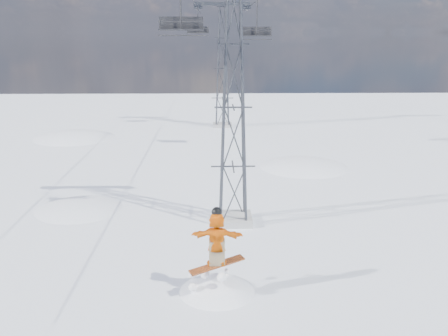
{
  "coord_description": "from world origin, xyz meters",
  "views": [
    {
      "loc": [
        -0.14,
        -14.29,
        8.74
      ],
      "look_at": [
        0.28,
        3.75,
        3.83
      ],
      "focal_mm": 40.0,
      "sensor_mm": 36.0,
      "label": 1
    }
  ],
  "objects_px": {
    "lift_tower_near": "(233,108)",
    "snowboarder_jump": "(217,332)",
    "lift_tower_far": "(222,69)",
    "lift_chair_near": "(181,25)"
  },
  "relations": [
    {
      "from": "lift_tower_near",
      "to": "snowboarder_jump",
      "type": "distance_m",
      "value": 9.71
    },
    {
      "from": "lift_tower_near",
      "to": "lift_tower_far",
      "type": "relative_size",
      "value": 1.0
    },
    {
      "from": "lift_tower_far",
      "to": "lift_chair_near",
      "type": "height_order",
      "value": "lift_tower_far"
    },
    {
      "from": "snowboarder_jump",
      "to": "lift_tower_near",
      "type": "bearing_deg",
      "value": 82.93
    },
    {
      "from": "lift_tower_near",
      "to": "lift_tower_far",
      "type": "bearing_deg",
      "value": 90.0
    },
    {
      "from": "lift_tower_near",
      "to": "lift_tower_far",
      "type": "distance_m",
      "value": 25.0
    },
    {
      "from": "lift_tower_far",
      "to": "lift_chair_near",
      "type": "relative_size",
      "value": 5.07
    },
    {
      "from": "lift_tower_near",
      "to": "lift_chair_near",
      "type": "height_order",
      "value": "lift_tower_near"
    },
    {
      "from": "lift_chair_near",
      "to": "snowboarder_jump",
      "type": "bearing_deg",
      "value": -75.91
    },
    {
      "from": "snowboarder_jump",
      "to": "lift_tower_far",
      "type": "bearing_deg",
      "value": 88.52
    }
  ]
}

